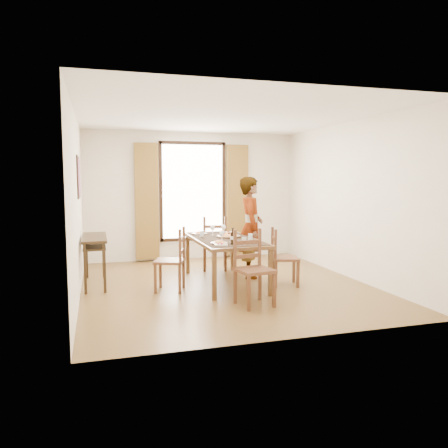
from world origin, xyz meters
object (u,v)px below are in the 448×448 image
object	(u,v)px
dining_table	(225,242)
pasta_platter	(229,234)
console_table	(94,243)
man	(251,227)

from	to	relation	value
dining_table	pasta_platter	world-z (taller)	pasta_platter
dining_table	pasta_platter	bearing A→B (deg)	41.64
pasta_platter	dining_table	bearing A→B (deg)	-138.36
console_table	man	size ratio (longest dim) A/B	0.68
man	pasta_platter	bearing A→B (deg)	133.67
console_table	dining_table	size ratio (longest dim) A/B	0.60
console_table	man	bearing A→B (deg)	-3.13
dining_table	pasta_platter	distance (m)	0.17
dining_table	man	world-z (taller)	man
dining_table	man	size ratio (longest dim) A/B	1.14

